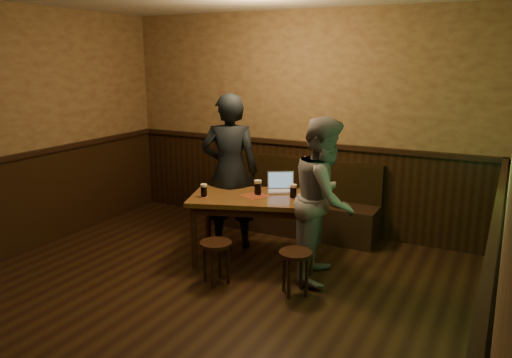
{
  "coord_description": "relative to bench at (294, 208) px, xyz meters",
  "views": [
    {
      "loc": [
        2.48,
        -3.0,
        2.22
      ],
      "look_at": [
        0.12,
        1.56,
        0.96
      ],
      "focal_mm": 35.0,
      "sensor_mm": 36.0,
      "label": 1
    }
  ],
  "objects": [
    {
      "name": "laptop",
      "position": [
        0.16,
        -0.77,
        0.49
      ],
      "size": [
        0.38,
        0.36,
        0.21
      ],
      "rotation": [
        0.0,
        0.0,
        0.52
      ],
      "color": "silver",
      "rests_on": "pub_table"
    },
    {
      "name": "stool_left",
      "position": [
        -0.08,
        -1.79,
        0.04
      ],
      "size": [
        0.39,
        0.39,
        0.44
      ],
      "rotation": [
        0.0,
        0.0,
        0.25
      ],
      "color": "black",
      "rests_on": "ground"
    },
    {
      "name": "pint_left",
      "position": [
        -0.48,
        -1.38,
        0.51
      ],
      "size": [
        0.09,
        0.09,
        0.14
      ],
      "color": "maroon",
      "rests_on": "pub_table"
    },
    {
      "name": "bench",
      "position": [
        0.0,
        0.0,
        0.0
      ],
      "size": [
        2.2,
        0.5,
        0.95
      ],
      "color": "black",
      "rests_on": "ground"
    },
    {
      "name": "pint_mid",
      "position": [
        0.01,
        -1.04,
        0.52
      ],
      "size": [
        0.11,
        0.11,
        0.17
      ],
      "color": "maroon",
      "rests_on": "pub_table"
    },
    {
      "name": "person_suit",
      "position": [
        -0.47,
        -0.83,
        0.61
      ],
      "size": [
        0.79,
        0.68,
        1.83
      ],
      "primitive_type": "imported",
      "rotation": [
        0.0,
        0.0,
        3.59
      ],
      "color": "black",
      "rests_on": "ground"
    },
    {
      "name": "pub_table",
      "position": [
        -0.0,
        -1.09,
        0.34
      ],
      "size": [
        1.58,
        1.21,
        0.75
      ],
      "rotation": [
        0.0,
        0.0,
        0.33
      ],
      "color": "#543218",
      "rests_on": "ground"
    },
    {
      "name": "room",
      "position": [
        -0.06,
        -2.53,
        0.89
      ],
      "size": [
        5.04,
        6.04,
        2.84
      ],
      "color": "black",
      "rests_on": "ground"
    },
    {
      "name": "pint_right",
      "position": [
        0.4,
        -0.98,
        0.51
      ],
      "size": [
        0.1,
        0.1,
        0.15
      ],
      "color": "maroon",
      "rests_on": "pub_table"
    },
    {
      "name": "menu",
      "position": [
        0.63,
        -1.06,
        0.44
      ],
      "size": [
        0.25,
        0.2,
        0.0
      ],
      "primitive_type": "cube",
      "rotation": [
        0.0,
        0.0,
        0.22
      ],
      "color": "silver",
      "rests_on": "pub_table"
    },
    {
      "name": "person_grey",
      "position": [
        0.81,
        -1.14,
        0.52
      ],
      "size": [
        0.76,
        0.9,
        1.66
      ],
      "primitive_type": "imported",
      "rotation": [
        0.0,
        0.0,
        1.74
      ],
      "color": "gray",
      "rests_on": "ground"
    },
    {
      "name": "stool_right",
      "position": [
        0.72,
        -1.66,
        0.03
      ],
      "size": [
        0.35,
        0.35,
        0.43
      ],
      "rotation": [
        0.0,
        0.0,
        -0.09
      ],
      "color": "black",
      "rests_on": "ground"
    }
  ]
}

